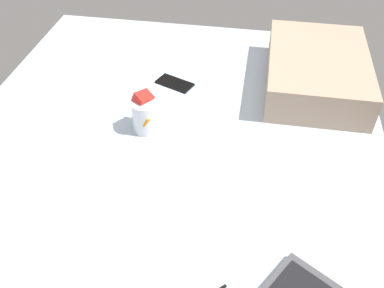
{
  "coord_description": "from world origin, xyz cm",
  "views": [
    {
      "loc": [
        93.05,
        25.13,
        110.05
      ],
      "look_at": [
        -0.97,
        8.98,
        24.0
      ],
      "focal_mm": 39.72,
      "sensor_mm": 36.0,
      "label": 1
    }
  ],
  "objects": [
    {
      "name": "cell_phone",
      "position": [
        -40.27,
        -4.48,
        18.4
      ],
      "size": [
        11.64,
        15.54,
        0.8
      ],
      "primitive_type": "cube",
      "rotation": [
        0.0,
        0.0,
        5.89
      ],
      "color": "black",
      "rests_on": "bed_mattress"
    },
    {
      "name": "snack_cup",
      "position": [
        -12.8,
        -8.69,
        24.05
      ],
      "size": [
        9.98,
        9.07,
        14.21
      ],
      "color": "silver",
      "rests_on": "bed_mattress"
    },
    {
      "name": "bed_mattress",
      "position": [
        0.0,
        0.0,
        9.0
      ],
      "size": [
        180.0,
        140.0,
        18.0
      ],
      "primitive_type": "cube",
      "color": "silver",
      "rests_on": "ground"
    },
    {
      "name": "pillow",
      "position": [
        -48.49,
        48.0,
        24.5
      ],
      "size": [
        52.0,
        36.0,
        13.0
      ],
      "primitive_type": "cube",
      "color": "tan",
      "rests_on": "bed_mattress"
    }
  ]
}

